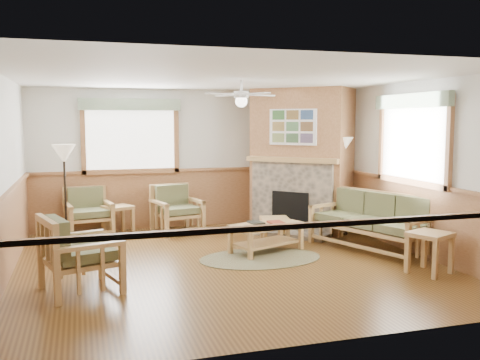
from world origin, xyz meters
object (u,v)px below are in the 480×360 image
object	(u,v)px
armchair_back_left	(88,212)
coffee_table	(266,238)
armchair_left	(81,253)
end_table_sofa	(429,253)
floor_lamp_left	(65,195)
end_table_chairs	(118,220)
armchair_back_right	(177,209)
footstool	(275,229)
floor_lamp_right	(341,186)
sofa	(371,222)

from	to	relation	value
armchair_back_left	coffee_table	distance (m)	3.40
armchair_left	end_table_sofa	size ratio (longest dim) A/B	1.65
floor_lamp_left	end_table_chairs	bearing A→B (deg)	34.87
armchair_back_left	floor_lamp_left	bearing A→B (deg)	-130.61
armchair_back_right	end_table_sofa	xyz separation A→B (m)	(2.84, -3.67, -0.16)
footstool	armchair_left	bearing A→B (deg)	-149.26
floor_lamp_left	floor_lamp_right	size ratio (longest dim) A/B	0.95
footstool	floor_lamp_right	distance (m)	1.55
sofa	end_table_chairs	distance (m)	4.55
coffee_table	end_table_chairs	bearing A→B (deg)	114.90
sofa	floor_lamp_right	distance (m)	1.33
sofa	armchair_back_left	world-z (taller)	sofa
sofa	coffee_table	size ratio (longest dim) A/B	1.75
footstool	floor_lamp_left	size ratio (longest dim) A/B	0.28
armchair_back_right	armchair_left	bearing A→B (deg)	-133.04
coffee_table	footstool	world-z (taller)	coffee_table
armchair_left	footstool	xyz separation A→B (m)	(3.25, 1.94, -0.27)
end_table_chairs	end_table_sofa	bearing A→B (deg)	-44.46
end_table_chairs	footstool	bearing A→B (deg)	-27.54
end_table_chairs	floor_lamp_right	bearing A→B (deg)	-16.36
armchair_left	coffee_table	distance (m)	3.11
end_table_chairs	floor_lamp_left	bearing A→B (deg)	-145.13
footstool	end_table_chairs	bearing A→B (deg)	152.46
sofa	end_table_sofa	xyz separation A→B (m)	(0.07, -1.44, -0.18)
floor_lamp_left	sofa	bearing A→B (deg)	-20.61
end_table_sofa	floor_lamp_right	world-z (taller)	floor_lamp_right
footstool	coffee_table	bearing A→B (deg)	-119.94
armchair_back_left	floor_lamp_left	distance (m)	0.84
sofa	armchair_left	size ratio (longest dim) A/B	2.12
floor_lamp_left	end_table_sofa	bearing A→B (deg)	-33.82
coffee_table	armchair_back_left	bearing A→B (deg)	120.94
armchair_back_left	coffee_table	xyz separation A→B (m)	(2.70, -2.05, -0.21)
coffee_table	end_table_sofa	distance (m)	2.50
sofa	armchair_back_right	distance (m)	3.56
armchair_back_right	end_table_chairs	bearing A→B (deg)	156.95
armchair_back_left	footstool	distance (m)	3.39
sofa	armchair_back_right	size ratio (longest dim) A/B	2.25
footstool	armchair_back_left	bearing A→B (deg)	156.54
armchair_back_left	end_table_sofa	world-z (taller)	armchair_back_left
coffee_table	footstool	size ratio (longest dim) A/B	2.43
armchair_back_right	floor_lamp_right	xyz separation A→B (m)	(2.88, -0.98, 0.46)
armchair_back_right	end_table_sofa	distance (m)	4.64
sofa	end_table_sofa	world-z (taller)	sofa
sofa	footstool	world-z (taller)	sofa
armchair_back_right	floor_lamp_left	world-z (taller)	floor_lamp_left
armchair_back_right	footstool	size ratio (longest dim) A/B	1.88
armchair_back_left	coffee_table	bearing A→B (deg)	-46.95
armchair_back_left	sofa	bearing A→B (deg)	-38.50
armchair_back_left	armchair_left	world-z (taller)	armchair_left
floor_lamp_right	footstool	bearing A→B (deg)	-172.17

